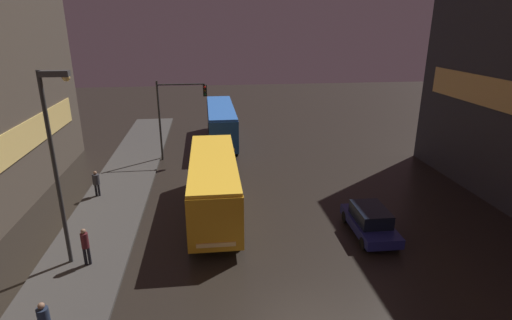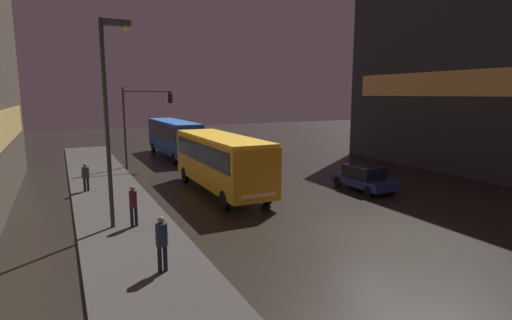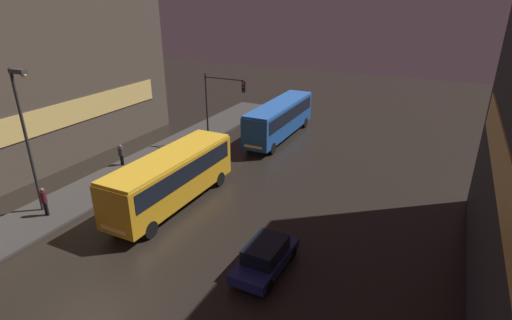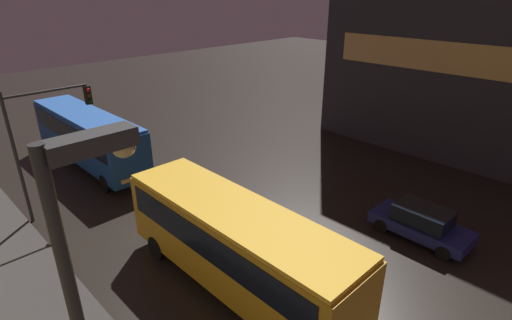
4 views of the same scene
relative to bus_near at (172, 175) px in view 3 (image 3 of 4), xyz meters
The scene contains 9 objects.
ground_plane 10.07m from the bus_near, 73.15° to the right, with size 120.00×120.00×0.00m, color black.
sidewalk_left 6.49m from the bus_near, behind, with size 4.00×48.00×0.15m.
bus_near is the anchor object (origin of this frame).
bus_far 14.79m from the bus_near, 86.02° to the left, with size 2.44×10.99×3.36m.
car_taxi 8.77m from the bus_near, 22.88° to the right, with size 1.94×4.28×1.51m.
pedestrian_near 7.53m from the bus_near, 141.49° to the right, with size 0.47×0.47×1.79m.
pedestrian_mid 7.99m from the bus_near, 156.51° to the left, with size 0.46×0.46×1.66m.
traffic_light_main 10.86m from the bus_near, 104.25° to the left, with size 3.87×0.35×6.34m.
street_lamp_sidewalk 8.61m from the bus_near, 146.23° to the right, with size 1.25×0.36×8.65m.
Camera 3 is at (11.73, -8.43, 12.39)m, focal length 28.00 mm.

